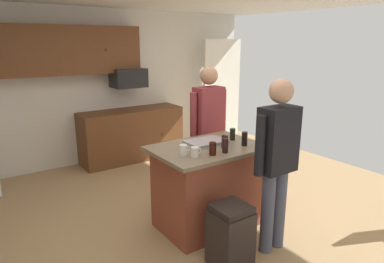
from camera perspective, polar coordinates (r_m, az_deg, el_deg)
floor at (r=4.08m, az=-2.23°, el=-15.53°), size 7.04×7.04×0.00m
back_wall at (r=6.12m, az=-16.79°, el=7.04°), size 6.40×0.10×2.60m
french_door_window_panel at (r=7.06m, az=4.97°, el=6.93°), size 0.90×0.06×2.00m
cabinet_run_upper at (r=5.77m, az=-20.46°, el=12.56°), size 2.40×0.38×0.75m
cabinet_run_lower at (r=6.20m, az=-10.02°, el=-0.47°), size 1.80×0.63×0.90m
microwave_over_range at (r=6.04m, az=-10.53°, el=8.76°), size 0.56×0.40×0.32m
kitchen_island at (r=3.91m, az=2.55°, el=-9.05°), size 1.20×0.85×0.95m
person_elder_center at (r=3.38m, az=13.96°, el=-3.82°), size 0.57×0.23×1.73m
person_guest_right at (r=4.52m, az=2.74°, el=1.47°), size 0.57×0.23×1.75m
glass_dark_ale at (r=4.00m, az=6.75°, el=-0.44°), size 0.06×0.06×0.14m
mug_blue_stoneware at (r=3.39m, az=0.47°, el=-3.44°), size 0.12×0.08×0.10m
glass_short_whisky at (r=3.79m, az=8.72°, el=-1.21°), size 0.06×0.06×0.15m
glass_pilsner at (r=3.68m, az=5.48°, el=-1.72°), size 0.07×0.07×0.14m
glass_stout_tall at (r=3.53m, az=5.55°, el=-2.35°), size 0.06×0.06×0.15m
mug_ceramic_white at (r=3.45m, az=-1.43°, el=-3.07°), size 0.12×0.08×0.11m
tumbler_amber at (r=3.45m, az=3.46°, el=-2.88°), size 0.07×0.07×0.13m
serving_tray at (r=3.83m, az=2.32°, el=-1.78°), size 0.44×0.30×0.04m
trash_bin at (r=3.35m, az=6.39°, el=-16.85°), size 0.34×0.34×0.61m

